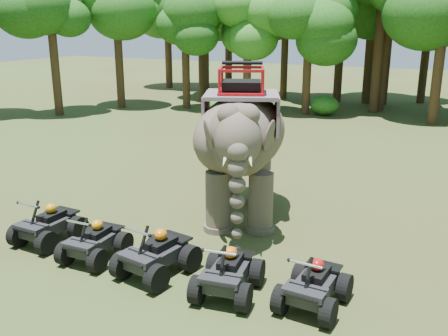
{
  "coord_description": "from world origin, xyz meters",
  "views": [
    {
      "loc": [
        5.66,
        -10.07,
        5.64
      ],
      "look_at": [
        0.0,
        1.2,
        1.9
      ],
      "focal_mm": 40.0,
      "sensor_mm": 36.0,
      "label": 1
    }
  ],
  "objects_px": {
    "atv_3": "(228,267)",
    "atv_2": "(156,248)",
    "elephant": "(241,143)",
    "atv_0": "(48,219)",
    "atv_4": "(314,279)",
    "atv_1": "(94,236)"
  },
  "relations": [
    {
      "from": "atv_0",
      "to": "atv_4",
      "type": "height_order",
      "value": "atv_0"
    },
    {
      "from": "elephant",
      "to": "atv_4",
      "type": "relative_size",
      "value": 3.21
    },
    {
      "from": "elephant",
      "to": "atv_0",
      "type": "xyz_separation_m",
      "value": [
        -3.74,
        -3.95,
        -1.61
      ]
    },
    {
      "from": "elephant",
      "to": "atv_4",
      "type": "xyz_separation_m",
      "value": [
        3.42,
        -3.84,
        -1.63
      ]
    },
    {
      "from": "atv_1",
      "to": "atv_2",
      "type": "height_order",
      "value": "atv_2"
    },
    {
      "from": "atv_1",
      "to": "atv_4",
      "type": "relative_size",
      "value": 0.97
    },
    {
      "from": "elephant",
      "to": "atv_4",
      "type": "bearing_deg",
      "value": -71.42
    },
    {
      "from": "atv_0",
      "to": "atv_2",
      "type": "xyz_separation_m",
      "value": [
        3.55,
        -0.19,
        0.03
      ]
    },
    {
      "from": "atv_4",
      "to": "atv_0",
      "type": "bearing_deg",
      "value": -176.51
    },
    {
      "from": "elephant",
      "to": "atv_0",
      "type": "height_order",
      "value": "elephant"
    },
    {
      "from": "elephant",
      "to": "atv_1",
      "type": "relative_size",
      "value": 3.32
    },
    {
      "from": "elephant",
      "to": "atv_3",
      "type": "bearing_deg",
      "value": -91.58
    },
    {
      "from": "atv_3",
      "to": "atv_2",
      "type": "bearing_deg",
      "value": 170.36
    },
    {
      "from": "atv_2",
      "to": "atv_1",
      "type": "bearing_deg",
      "value": -170.55
    },
    {
      "from": "atv_0",
      "to": "atv_1",
      "type": "bearing_deg",
      "value": -5.85
    },
    {
      "from": "atv_1",
      "to": "atv_2",
      "type": "distance_m",
      "value": 1.8
    },
    {
      "from": "atv_1",
      "to": "atv_2",
      "type": "relative_size",
      "value": 0.9
    },
    {
      "from": "atv_0",
      "to": "atv_1",
      "type": "relative_size",
      "value": 1.06
    },
    {
      "from": "elephant",
      "to": "atv_2",
      "type": "relative_size",
      "value": 2.99
    },
    {
      "from": "atv_2",
      "to": "atv_3",
      "type": "xyz_separation_m",
      "value": [
        1.84,
        -0.03,
        -0.03
      ]
    },
    {
      "from": "elephant",
      "to": "atv_0",
      "type": "bearing_deg",
      "value": -156.6
    },
    {
      "from": "atv_4",
      "to": "elephant",
      "type": "bearing_deg",
      "value": 134.3
    }
  ]
}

